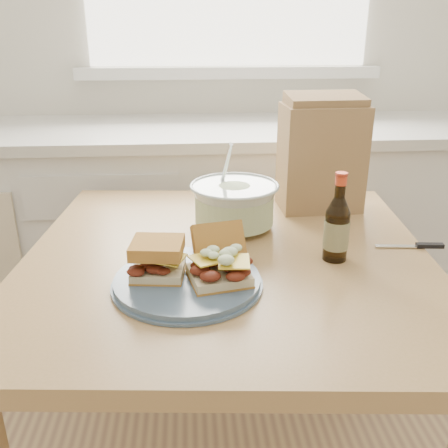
{
  "coord_description": "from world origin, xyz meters",
  "views": [
    {
      "loc": [
        -0.19,
        -0.31,
        1.32
      ],
      "look_at": [
        -0.11,
        0.77,
        0.89
      ],
      "focal_mm": 40.0,
      "sensor_mm": 36.0,
      "label": 1
    }
  ],
  "objects": [
    {
      "name": "sandwich_right",
      "position": [
        -0.13,
        0.63,
        0.86
      ],
      "size": [
        0.14,
        0.18,
        0.1
      ],
      "rotation": [
        0.0,
        0.0,
        0.21
      ],
      "color": "#CBBC8F",
      "rests_on": "plate"
    },
    {
      "name": "knife",
      "position": [
        0.38,
        0.77,
        0.81
      ],
      "size": [
        0.17,
        0.03,
        0.01
      ],
      "rotation": [
        0.0,
        0.0,
        -0.1
      ],
      "color": "silver",
      "rests_on": "dining_table"
    },
    {
      "name": "coleslaw_bowl",
      "position": [
        -0.07,
        0.94,
        0.87
      ],
      "size": [
        0.24,
        0.24,
        0.23
      ],
      "color": "silver",
      "rests_on": "dining_table"
    },
    {
      "name": "plate",
      "position": [
        -0.2,
        0.62,
        0.82
      ],
      "size": [
        0.31,
        0.31,
        0.02
      ],
      "primitive_type": "cylinder",
      "color": "#465C72",
      "rests_on": "dining_table"
    },
    {
      "name": "cabinet_run",
      "position": [
        -0.0,
        1.7,
        0.47
      ],
      "size": [
        2.5,
        0.64,
        0.94
      ],
      "color": "silver",
      "rests_on": "ground"
    },
    {
      "name": "wall_back",
      "position": [
        0.0,
        2.0,
        1.35
      ],
      "size": [
        4.0,
        0.02,
        2.7
      ],
      "primitive_type": "cube",
      "color": "silver",
      "rests_on": "ground"
    },
    {
      "name": "beer_bottle",
      "position": [
        0.15,
        0.73,
        0.89
      ],
      "size": [
        0.06,
        0.06,
        0.21
      ],
      "rotation": [
        0.0,
        0.0,
        -0.01
      ],
      "color": "black",
      "rests_on": "dining_table"
    },
    {
      "name": "dining_table",
      "position": [
        -0.1,
        0.77,
        0.69
      ],
      "size": [
        1.04,
        1.04,
        0.81
      ],
      "rotation": [
        0.0,
        0.0,
        -0.08
      ],
      "color": "#AA7F50",
      "rests_on": "ground"
    },
    {
      "name": "paper_bag",
      "position": [
        0.2,
        1.08,
        0.96
      ],
      "size": [
        0.24,
        0.16,
        0.3
      ],
      "primitive_type": "cube",
      "rotation": [
        0.0,
        0.0,
        0.04
      ],
      "color": "#9A744A",
      "rests_on": "dining_table"
    },
    {
      "name": "sandwich_left",
      "position": [
        -0.26,
        0.64,
        0.87
      ],
      "size": [
        0.12,
        0.11,
        0.08
      ],
      "rotation": [
        0.0,
        0.0,
        -0.11
      ],
      "color": "#CBBC8F",
      "rests_on": "plate"
    }
  ]
}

